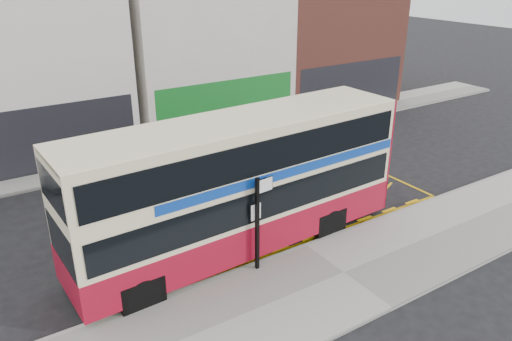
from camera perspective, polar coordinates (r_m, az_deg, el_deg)
ground at (r=17.63m, az=4.93°, el=-8.31°), size 120.00×120.00×0.00m
pavement at (r=16.14m, az=9.99°, el=-11.59°), size 40.00×4.00×0.15m
kerb at (r=17.34m, az=5.70°, el=-8.64°), size 40.00×0.15×0.15m
far_pavement at (r=26.26m, az=-9.74°, el=2.55°), size 50.00×3.00×0.15m
road_markings at (r=18.73m, az=1.95°, el=-6.17°), size 14.00×3.40×0.01m
terrace_left at (r=27.33m, az=-24.93°, el=12.99°), size 8.00×8.01×11.80m
terrace_green_shop at (r=29.98m, az=-7.24°, el=15.13°), size 9.00×8.01×11.30m
terrace_right at (r=34.86m, az=6.71°, el=15.44°), size 9.00×8.01×10.30m
double_decker_bus at (r=16.23m, az=-1.74°, el=-1.46°), size 11.61×3.15×4.60m
bus_stop_post at (r=15.13m, az=0.31°, el=-5.12°), size 0.78×0.15×3.11m
car_grey at (r=23.64m, az=-7.54°, el=1.93°), size 4.45×2.58×1.39m
car_white at (r=28.13m, az=4.04°, el=5.42°), size 4.62×2.92×1.25m
street_tree_right at (r=29.80m, az=1.67°, el=12.36°), size 2.44×2.44×5.26m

